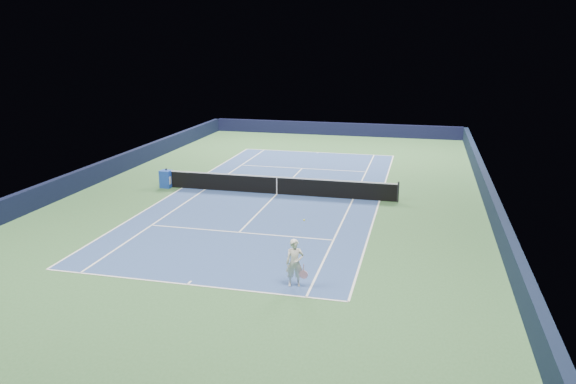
# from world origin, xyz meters

# --- Properties ---
(ground) EXTENTS (40.00, 40.00, 0.00)m
(ground) POSITION_xyz_m (0.00, 0.00, 0.00)
(ground) COLOR #325A31
(ground) RESTS_ON ground
(wall_far) EXTENTS (22.00, 0.35, 1.10)m
(wall_far) POSITION_xyz_m (0.00, 19.82, 0.55)
(wall_far) COLOR black
(wall_far) RESTS_ON ground
(wall_right) EXTENTS (0.35, 40.00, 1.10)m
(wall_right) POSITION_xyz_m (10.82, 0.00, 0.55)
(wall_right) COLOR black
(wall_right) RESTS_ON ground
(wall_left) EXTENTS (0.35, 40.00, 1.10)m
(wall_left) POSITION_xyz_m (-10.82, 0.00, 0.55)
(wall_left) COLOR black
(wall_left) RESTS_ON ground
(court_surface) EXTENTS (10.97, 23.77, 0.01)m
(court_surface) POSITION_xyz_m (0.00, 0.00, 0.00)
(court_surface) COLOR navy
(court_surface) RESTS_ON ground
(baseline_far) EXTENTS (10.97, 0.08, 0.00)m
(baseline_far) POSITION_xyz_m (0.00, 11.88, 0.01)
(baseline_far) COLOR white
(baseline_far) RESTS_ON ground
(baseline_near) EXTENTS (10.97, 0.08, 0.00)m
(baseline_near) POSITION_xyz_m (0.00, -11.88, 0.01)
(baseline_near) COLOR white
(baseline_near) RESTS_ON ground
(sideline_doubles_right) EXTENTS (0.08, 23.77, 0.00)m
(sideline_doubles_right) POSITION_xyz_m (5.49, 0.00, 0.01)
(sideline_doubles_right) COLOR white
(sideline_doubles_right) RESTS_ON ground
(sideline_doubles_left) EXTENTS (0.08, 23.77, 0.00)m
(sideline_doubles_left) POSITION_xyz_m (-5.49, 0.00, 0.01)
(sideline_doubles_left) COLOR white
(sideline_doubles_left) RESTS_ON ground
(sideline_singles_right) EXTENTS (0.08, 23.77, 0.00)m
(sideline_singles_right) POSITION_xyz_m (4.12, 0.00, 0.01)
(sideline_singles_right) COLOR white
(sideline_singles_right) RESTS_ON ground
(sideline_singles_left) EXTENTS (0.08, 23.77, 0.00)m
(sideline_singles_left) POSITION_xyz_m (-4.12, 0.00, 0.01)
(sideline_singles_left) COLOR white
(sideline_singles_left) RESTS_ON ground
(service_line_far) EXTENTS (8.23, 0.08, 0.00)m
(service_line_far) POSITION_xyz_m (0.00, 6.40, 0.01)
(service_line_far) COLOR white
(service_line_far) RESTS_ON ground
(service_line_near) EXTENTS (8.23, 0.08, 0.00)m
(service_line_near) POSITION_xyz_m (0.00, -6.40, 0.01)
(service_line_near) COLOR white
(service_line_near) RESTS_ON ground
(center_service_line) EXTENTS (0.08, 12.80, 0.00)m
(center_service_line) POSITION_xyz_m (0.00, 0.00, 0.01)
(center_service_line) COLOR white
(center_service_line) RESTS_ON ground
(center_mark_far) EXTENTS (0.08, 0.30, 0.00)m
(center_mark_far) POSITION_xyz_m (0.00, 11.73, 0.01)
(center_mark_far) COLOR white
(center_mark_far) RESTS_ON ground
(center_mark_near) EXTENTS (0.08, 0.30, 0.00)m
(center_mark_near) POSITION_xyz_m (0.00, -11.73, 0.01)
(center_mark_near) COLOR white
(center_mark_near) RESTS_ON ground
(tennis_net) EXTENTS (12.90, 0.10, 1.07)m
(tennis_net) POSITION_xyz_m (0.00, 0.00, 0.50)
(tennis_net) COLOR black
(tennis_net) RESTS_ON ground
(sponsor_cube) EXTENTS (0.64, 0.59, 0.98)m
(sponsor_cube) POSITION_xyz_m (-6.40, -0.08, 0.49)
(sponsor_cube) COLOR #1B3FA7
(sponsor_cube) RESTS_ON ground
(tennis_player) EXTENTS (0.81, 1.31, 2.05)m
(tennis_player) POSITION_xyz_m (3.55, -11.10, 0.82)
(tennis_player) COLOR silver
(tennis_player) RESTS_ON ground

